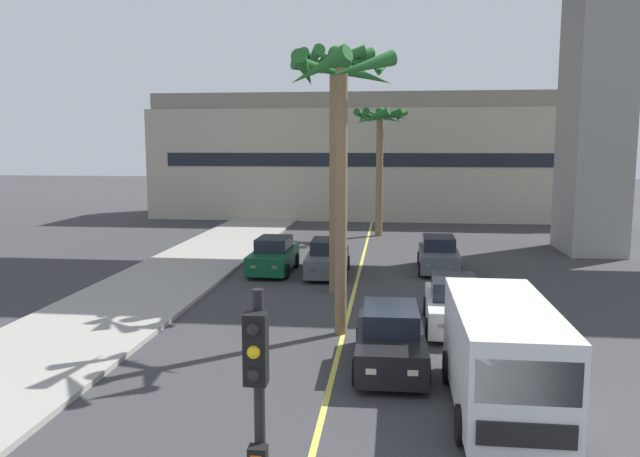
{
  "coord_description": "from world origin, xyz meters",
  "views": [
    {
      "loc": [
        1.38,
        2.01,
        5.7
      ],
      "look_at": [
        0.0,
        14.0,
        4.06
      ],
      "focal_mm": 34.87,
      "sensor_mm": 36.0,
      "label": 1
    }
  ],
  "objects_px": {
    "car_queue_fifth": "(439,255)",
    "palm_tree_far_median": "(336,104)",
    "car_queue_second": "(328,259)",
    "car_queue_fourth": "(274,256)",
    "delivery_van": "(502,354)",
    "palm_tree_near_median": "(380,133)",
    "car_queue_third": "(390,340)",
    "palm_tree_mid_median": "(342,106)",
    "car_queue_front": "(454,305)",
    "traffic_light_median_near": "(258,427)"
  },
  "relations": [
    {
      "from": "car_queue_second",
      "to": "car_queue_fourth",
      "type": "distance_m",
      "value": 2.5
    },
    {
      "from": "car_queue_fourth",
      "to": "traffic_light_median_near",
      "type": "bearing_deg",
      "value": -79.58
    },
    {
      "from": "car_queue_second",
      "to": "palm_tree_mid_median",
      "type": "xyz_separation_m",
      "value": [
        1.27,
        -8.48,
        6.06
      ]
    },
    {
      "from": "car_queue_fifth",
      "to": "car_queue_fourth",
      "type": "bearing_deg",
      "value": -171.29
    },
    {
      "from": "palm_tree_mid_median",
      "to": "car_queue_fifth",
      "type": "bearing_deg",
      "value": 69.88
    },
    {
      "from": "palm_tree_mid_median",
      "to": "delivery_van",
      "type": "bearing_deg",
      "value": -53.29
    },
    {
      "from": "car_queue_second",
      "to": "car_queue_fifth",
      "type": "xyz_separation_m",
      "value": [
        4.91,
        1.45,
        0.0
      ]
    },
    {
      "from": "palm_tree_near_median",
      "to": "palm_tree_mid_median",
      "type": "bearing_deg",
      "value": -92.01
    },
    {
      "from": "delivery_van",
      "to": "palm_tree_far_median",
      "type": "relative_size",
      "value": 0.57
    },
    {
      "from": "car_queue_fifth",
      "to": "traffic_light_median_near",
      "type": "bearing_deg",
      "value": -99.15
    },
    {
      "from": "palm_tree_mid_median",
      "to": "car_queue_fourth",
      "type": "bearing_deg",
      "value": 113.04
    },
    {
      "from": "car_queue_third",
      "to": "delivery_van",
      "type": "height_order",
      "value": "delivery_van"
    },
    {
      "from": "palm_tree_near_median",
      "to": "palm_tree_far_median",
      "type": "height_order",
      "value": "palm_tree_far_median"
    },
    {
      "from": "palm_tree_near_median",
      "to": "palm_tree_mid_median",
      "type": "height_order",
      "value": "palm_tree_mid_median"
    },
    {
      "from": "traffic_light_median_near",
      "to": "palm_tree_mid_median",
      "type": "relative_size",
      "value": 0.5
    },
    {
      "from": "car_queue_fifth",
      "to": "palm_tree_near_median",
      "type": "distance_m",
      "value": 12.49
    },
    {
      "from": "palm_tree_mid_median",
      "to": "car_queue_third",
      "type": "bearing_deg",
      "value": -60.91
    },
    {
      "from": "car_queue_fifth",
      "to": "palm_tree_far_median",
      "type": "relative_size",
      "value": 0.44
    },
    {
      "from": "car_queue_fifth",
      "to": "delivery_van",
      "type": "distance_m",
      "value": 15.11
    },
    {
      "from": "car_queue_fifth",
      "to": "traffic_light_median_near",
      "type": "height_order",
      "value": "traffic_light_median_near"
    },
    {
      "from": "car_queue_front",
      "to": "car_queue_fifth",
      "type": "distance_m",
      "value": 8.89
    },
    {
      "from": "traffic_light_median_near",
      "to": "palm_tree_near_median",
      "type": "relative_size",
      "value": 0.53
    },
    {
      "from": "car_queue_fourth",
      "to": "palm_tree_near_median",
      "type": "bearing_deg",
      "value": 69.36
    },
    {
      "from": "car_queue_fourth",
      "to": "car_queue_fifth",
      "type": "height_order",
      "value": "same"
    },
    {
      "from": "car_queue_fifth",
      "to": "delivery_van",
      "type": "height_order",
      "value": "delivery_van"
    },
    {
      "from": "palm_tree_far_median",
      "to": "car_queue_third",
      "type": "bearing_deg",
      "value": -74.84
    },
    {
      "from": "car_queue_third",
      "to": "car_queue_fourth",
      "type": "distance_m",
      "value": 12.63
    },
    {
      "from": "delivery_van",
      "to": "palm_tree_mid_median",
      "type": "distance_m",
      "value": 8.47
    },
    {
      "from": "car_queue_third",
      "to": "palm_tree_far_median",
      "type": "xyz_separation_m",
      "value": [
        -2.12,
        7.83,
        6.47
      ]
    },
    {
      "from": "delivery_van",
      "to": "palm_tree_mid_median",
      "type": "height_order",
      "value": "palm_tree_mid_median"
    },
    {
      "from": "car_queue_front",
      "to": "delivery_van",
      "type": "relative_size",
      "value": 0.79
    },
    {
      "from": "traffic_light_median_near",
      "to": "palm_tree_far_median",
      "type": "relative_size",
      "value": 0.45
    },
    {
      "from": "car_queue_fourth",
      "to": "palm_tree_far_median",
      "type": "xyz_separation_m",
      "value": [
        3.12,
        -3.66,
        6.47
      ]
    },
    {
      "from": "car_queue_second",
      "to": "palm_tree_near_median",
      "type": "height_order",
      "value": "palm_tree_near_median"
    },
    {
      "from": "car_queue_front",
      "to": "palm_tree_mid_median",
      "type": "height_order",
      "value": "palm_tree_mid_median"
    },
    {
      "from": "palm_tree_near_median",
      "to": "palm_tree_far_median",
      "type": "relative_size",
      "value": 0.86
    },
    {
      "from": "car_queue_second",
      "to": "car_queue_fourth",
      "type": "relative_size",
      "value": 1.01
    },
    {
      "from": "car_queue_fifth",
      "to": "traffic_light_median_near",
      "type": "distance_m",
      "value": 22.37
    },
    {
      "from": "car_queue_front",
      "to": "car_queue_fifth",
      "type": "xyz_separation_m",
      "value": [
        0.17,
        8.89,
        0.0
      ]
    },
    {
      "from": "car_queue_third",
      "to": "car_queue_fifth",
      "type": "distance_m",
      "value": 12.8
    },
    {
      "from": "car_queue_front",
      "to": "palm_tree_far_median",
      "type": "bearing_deg",
      "value": 135.02
    },
    {
      "from": "car_queue_front",
      "to": "car_queue_fourth",
      "type": "height_order",
      "value": "same"
    },
    {
      "from": "car_queue_third",
      "to": "car_queue_fifth",
      "type": "relative_size",
      "value": 1.0
    },
    {
      "from": "car_queue_fourth",
      "to": "palm_tree_mid_median",
      "type": "distance_m",
      "value": 11.32
    },
    {
      "from": "palm_tree_mid_median",
      "to": "car_queue_front",
      "type": "bearing_deg",
      "value": 16.74
    },
    {
      "from": "delivery_van",
      "to": "palm_tree_far_median",
      "type": "distance_m",
      "value": 12.69
    },
    {
      "from": "car_queue_second",
      "to": "car_queue_fourth",
      "type": "xyz_separation_m",
      "value": [
        -2.47,
        0.32,
        0.0
      ]
    },
    {
      "from": "car_queue_third",
      "to": "delivery_van",
      "type": "bearing_deg",
      "value": -46.44
    },
    {
      "from": "car_queue_third",
      "to": "traffic_light_median_near",
      "type": "distance_m",
      "value": 9.69
    },
    {
      "from": "palm_tree_near_median",
      "to": "delivery_van",
      "type": "bearing_deg",
      "value": -83.1
    }
  ]
}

